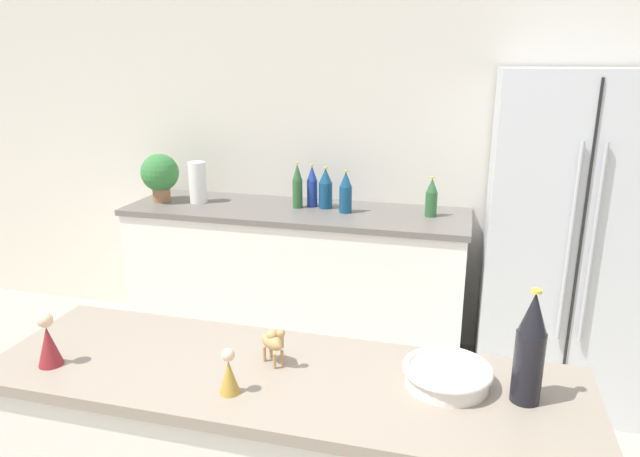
{
  "coord_description": "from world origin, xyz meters",
  "views": [
    {
      "loc": [
        0.55,
        -0.83,
        1.81
      ],
      "look_at": [
        -0.06,
        1.46,
        1.11
      ],
      "focal_mm": 32.0,
      "sensor_mm": 36.0,
      "label": 1
    }
  ],
  "objects_px": {
    "paper_towel_roll": "(198,182)",
    "back_bottle_4": "(346,193)",
    "back_bottle_1": "(297,186)",
    "back_bottle_2": "(312,186)",
    "wine_bottle": "(530,349)",
    "potted_plant": "(160,174)",
    "back_bottle_0": "(326,189)",
    "wise_man_figurine_crimson": "(48,343)",
    "wise_man_figurine_blue": "(229,374)",
    "camel_figurine": "(273,341)",
    "fruit_bowl": "(447,374)",
    "refrigerator": "(567,240)",
    "back_bottle_3": "(431,198)"
  },
  "relations": [
    {
      "from": "back_bottle_1",
      "to": "camel_figurine",
      "type": "xyz_separation_m",
      "value": [
        0.49,
        -1.84,
        -0.05
      ]
    },
    {
      "from": "back_bottle_4",
      "to": "wise_man_figurine_crimson",
      "type": "bearing_deg",
      "value": -103.13
    },
    {
      "from": "paper_towel_roll",
      "to": "back_bottle_4",
      "type": "relative_size",
      "value": 1.02
    },
    {
      "from": "back_bottle_1",
      "to": "wise_man_figurine_blue",
      "type": "bearing_deg",
      "value": -78.15
    },
    {
      "from": "back_bottle_0",
      "to": "wise_man_figurine_blue",
      "type": "distance_m",
      "value": 2.07
    },
    {
      "from": "paper_towel_roll",
      "to": "back_bottle_2",
      "type": "height_order",
      "value": "back_bottle_2"
    },
    {
      "from": "refrigerator",
      "to": "wise_man_figurine_blue",
      "type": "distance_m",
      "value": 2.21
    },
    {
      "from": "wine_bottle",
      "to": "wise_man_figurine_blue",
      "type": "relative_size",
      "value": 2.39
    },
    {
      "from": "back_bottle_1",
      "to": "wise_man_figurine_crimson",
      "type": "distance_m",
      "value": 2.02
    },
    {
      "from": "back_bottle_2",
      "to": "wine_bottle",
      "type": "distance_m",
      "value": 2.21
    },
    {
      "from": "back_bottle_1",
      "to": "back_bottle_3",
      "type": "distance_m",
      "value": 0.81
    },
    {
      "from": "paper_towel_roll",
      "to": "back_bottle_4",
      "type": "height_order",
      "value": "paper_towel_roll"
    },
    {
      "from": "potted_plant",
      "to": "back_bottle_0",
      "type": "bearing_deg",
      "value": 5.69
    },
    {
      "from": "back_bottle_3",
      "to": "wise_man_figurine_blue",
      "type": "distance_m",
      "value": 2.06
    },
    {
      "from": "potted_plant",
      "to": "back_bottle_1",
      "type": "xyz_separation_m",
      "value": [
        0.89,
        0.07,
        -0.04
      ]
    },
    {
      "from": "back_bottle_1",
      "to": "wise_man_figurine_crimson",
      "type": "height_order",
      "value": "back_bottle_1"
    },
    {
      "from": "back_bottle_4",
      "to": "back_bottle_2",
      "type": "bearing_deg",
      "value": 158.08
    },
    {
      "from": "paper_towel_roll",
      "to": "fruit_bowl",
      "type": "bearing_deg",
      "value": -47.48
    },
    {
      "from": "back_bottle_1",
      "to": "back_bottle_4",
      "type": "height_order",
      "value": "back_bottle_1"
    },
    {
      "from": "potted_plant",
      "to": "wise_man_figurine_crimson",
      "type": "height_order",
      "value": "potted_plant"
    },
    {
      "from": "paper_towel_roll",
      "to": "back_bottle_1",
      "type": "distance_m",
      "value": 0.66
    },
    {
      "from": "wise_man_figurine_crimson",
      "to": "back_bottle_1",
      "type": "bearing_deg",
      "value": 85.74
    },
    {
      "from": "potted_plant",
      "to": "wise_man_figurine_crimson",
      "type": "relative_size",
      "value": 1.84
    },
    {
      "from": "refrigerator",
      "to": "fruit_bowl",
      "type": "xyz_separation_m",
      "value": [
        -0.55,
        -1.71,
        0.09
      ]
    },
    {
      "from": "wise_man_figurine_blue",
      "to": "potted_plant",
      "type": "bearing_deg",
      "value": 124.09
    },
    {
      "from": "back_bottle_4",
      "to": "back_bottle_1",
      "type": "bearing_deg",
      "value": 173.05
    },
    {
      "from": "potted_plant",
      "to": "back_bottle_1",
      "type": "bearing_deg",
      "value": 4.47
    },
    {
      "from": "refrigerator",
      "to": "back_bottle_4",
      "type": "xyz_separation_m",
      "value": [
        -1.23,
        0.08,
        0.17
      ]
    },
    {
      "from": "back_bottle_2",
      "to": "back_bottle_0",
      "type": "bearing_deg",
      "value": -12.34
    },
    {
      "from": "potted_plant",
      "to": "paper_towel_roll",
      "type": "height_order",
      "value": "potted_plant"
    },
    {
      "from": "back_bottle_0",
      "to": "back_bottle_2",
      "type": "relative_size",
      "value": 0.96
    },
    {
      "from": "camel_figurine",
      "to": "wine_bottle",
      "type": "bearing_deg",
      "value": -0.64
    },
    {
      "from": "back_bottle_1",
      "to": "back_bottle_2",
      "type": "relative_size",
      "value": 1.07
    },
    {
      "from": "back_bottle_4",
      "to": "wise_man_figurine_crimson",
      "type": "xyz_separation_m",
      "value": [
        -0.46,
        -1.98,
        -0.04
      ]
    },
    {
      "from": "wine_bottle",
      "to": "camel_figurine",
      "type": "height_order",
      "value": "wine_bottle"
    },
    {
      "from": "camel_figurine",
      "to": "back_bottle_3",
      "type": "bearing_deg",
      "value": 80.06
    },
    {
      "from": "refrigerator",
      "to": "potted_plant",
      "type": "bearing_deg",
      "value": 178.87
    },
    {
      "from": "paper_towel_roll",
      "to": "back_bottle_0",
      "type": "height_order",
      "value": "paper_towel_roll"
    },
    {
      "from": "back_bottle_4",
      "to": "camel_figurine",
      "type": "relative_size",
      "value": 1.99
    },
    {
      "from": "refrigerator",
      "to": "wine_bottle",
      "type": "relative_size",
      "value": 5.59
    },
    {
      "from": "back_bottle_2",
      "to": "refrigerator",
      "type": "bearing_deg",
      "value": -6.78
    },
    {
      "from": "paper_towel_roll",
      "to": "back_bottle_2",
      "type": "xyz_separation_m",
      "value": [
        0.73,
        0.09,
        -0.0
      ]
    },
    {
      "from": "back_bottle_2",
      "to": "back_bottle_4",
      "type": "xyz_separation_m",
      "value": [
        0.23,
        -0.09,
        -0.0
      ]
    },
    {
      "from": "wise_man_figurine_blue",
      "to": "wise_man_figurine_crimson",
      "type": "distance_m",
      "value": 0.57
    },
    {
      "from": "paper_towel_roll",
      "to": "fruit_bowl",
      "type": "distance_m",
      "value": 2.44
    },
    {
      "from": "back_bottle_0",
      "to": "wine_bottle",
      "type": "relative_size",
      "value": 0.8
    },
    {
      "from": "back_bottle_0",
      "to": "paper_towel_roll",
      "type": "bearing_deg",
      "value": -175.36
    },
    {
      "from": "wise_man_figurine_blue",
      "to": "wise_man_figurine_crimson",
      "type": "height_order",
      "value": "wise_man_figurine_crimson"
    },
    {
      "from": "back_bottle_1",
      "to": "potted_plant",
      "type": "bearing_deg",
      "value": -175.53
    },
    {
      "from": "back_bottle_1",
      "to": "camel_figurine",
      "type": "relative_size",
      "value": 2.2
    }
  ]
}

